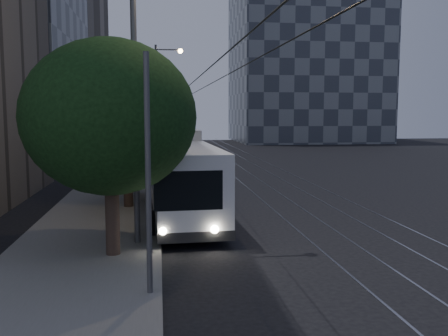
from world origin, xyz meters
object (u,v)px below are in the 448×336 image
car_white_a (183,165)px  car_white_b (187,159)px  car_white_c (182,150)px  car_white_d (182,149)px  pickup_silver (182,165)px  streetlamp_far (161,92)px  streetlamp_near (147,51)px  trolleybus (180,177)px

car_white_a → car_white_b: size_ratio=1.04×
car_white_c → car_white_d: car_white_c is taller
pickup_silver → car_white_b: (0.68, 6.73, -0.23)m
pickup_silver → streetlamp_far: streetlamp_far is taller
car_white_c → streetlamp_far: bearing=-143.4°
car_white_c → streetlamp_near: bearing=-114.2°
trolleybus → car_white_c: 28.04m
car_white_b → car_white_c: size_ratio=0.91×
car_white_c → streetlamp_near: (-2.66, -33.21, 5.82)m
car_white_a → car_white_d: bearing=67.5°
car_white_d → car_white_b: bearing=-113.8°
pickup_silver → car_white_c: 14.60m
car_white_d → pickup_silver: bearing=-116.3°
pickup_silver → car_white_a: size_ratio=1.38×
car_white_c → streetlamp_far: 6.77m
pickup_silver → streetlamp_near: 19.59m
streetlamp_near → car_white_c: bearing=85.4°
car_white_a → streetlamp_far: streetlamp_far is taller
trolleybus → car_white_b: 20.21m
car_white_a → streetlamp_near: size_ratio=0.40×
car_white_b → streetlamp_far: bearing=110.2°
car_white_a → streetlamp_near: 20.39m
car_white_b → car_white_d: size_ratio=0.97×
car_white_a → streetlamp_far: size_ratio=0.41×
car_white_d → streetlamp_near: (-2.67, -34.62, 5.84)m
pickup_silver → car_white_d: size_ratio=1.40×
car_white_b → trolleybus: bearing=-97.4°
trolleybus → streetlamp_far: streetlamp_far is taller
car_white_d → car_white_c: bearing=-114.2°
car_white_b → car_white_c: bearing=86.6°
car_white_b → streetlamp_far: 7.79m
car_white_a → car_white_c: 13.79m
trolleybus → car_white_c: (1.39, 27.99, -0.94)m
car_white_d → streetlamp_far: 7.54m
streetlamp_near → trolleybus: bearing=76.3°
streetlamp_far → car_white_b: bearing=-66.4°
car_white_d → trolleybus: bearing=-116.5°
trolleybus → car_white_d: trolleybus is taller
trolleybus → car_white_d: size_ratio=2.87×
car_white_d → streetlamp_far: size_ratio=0.40×
car_white_d → streetlamp_near: streetlamp_near is taller
pickup_silver → car_white_b: pickup_silver is taller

